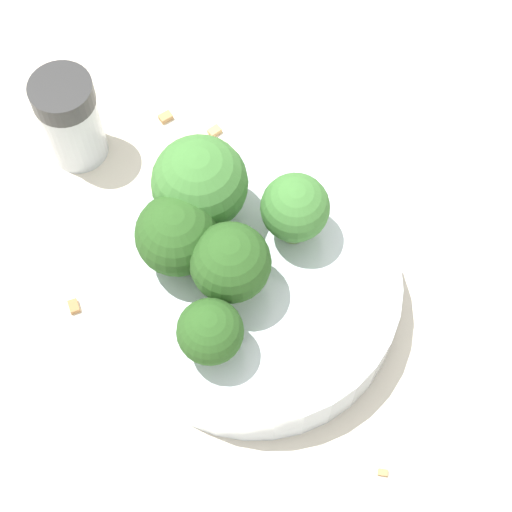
{
  "coord_description": "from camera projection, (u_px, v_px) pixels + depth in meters",
  "views": [
    {
      "loc": [
        -0.2,
        0.06,
        0.49
      ],
      "look_at": [
        0.0,
        0.0,
        0.07
      ],
      "focal_mm": 60.0,
      "sensor_mm": 36.0,
      "label": 1
    }
  ],
  "objects": [
    {
      "name": "broccoli_floret_4",
      "position": [
        200.0,
        184.0,
        0.48
      ],
      "size": [
        0.06,
        0.06,
        0.06
      ],
      "color": "#7A9E5B",
      "rests_on": "bowl"
    },
    {
      "name": "almond_crumb_0",
      "position": [
        73.0,
        305.0,
        0.52
      ],
      "size": [
        0.01,
        0.01,
        0.01
      ],
      "primitive_type": "cube",
      "rotation": [
        0.0,
        0.0,
        0.04
      ],
      "color": "olive",
      "rests_on": "ground_plane"
    },
    {
      "name": "broccoli_floret_1",
      "position": [
        210.0,
        332.0,
        0.45
      ],
      "size": [
        0.04,
        0.04,
        0.04
      ],
      "color": "#8EB770",
      "rests_on": "bowl"
    },
    {
      "name": "almond_crumb_3",
      "position": [
        175.0,
        170.0,
        0.57
      ],
      "size": [
        0.01,
        0.01,
        0.01
      ],
      "primitive_type": "cube",
      "rotation": [
        0.0,
        0.0,
        3.9
      ],
      "color": "olive",
      "rests_on": "ground_plane"
    },
    {
      "name": "broccoli_floret_2",
      "position": [
        295.0,
        209.0,
        0.48
      ],
      "size": [
        0.04,
        0.04,
        0.05
      ],
      "color": "#7A9E5B",
      "rests_on": "bowl"
    },
    {
      "name": "pepper_shaker",
      "position": [
        70.0,
        119.0,
        0.55
      ],
      "size": [
        0.04,
        0.04,
        0.07
      ],
      "color": "#B2B7BC",
      "rests_on": "ground_plane"
    },
    {
      "name": "almond_crumb_1",
      "position": [
        165.0,
        115.0,
        0.58
      ],
      "size": [
        0.01,
        0.01,
        0.01
      ],
      "primitive_type": "cube",
      "rotation": [
        0.0,
        0.0,
        5.0
      ],
      "color": "#AD7F4C",
      "rests_on": "ground_plane"
    },
    {
      "name": "bowl",
      "position": [
        256.0,
        292.0,
        0.51
      ],
      "size": [
        0.17,
        0.17,
        0.04
      ],
      "primitive_type": "cylinder",
      "color": "silver",
      "rests_on": "ground_plane"
    },
    {
      "name": "almond_crumb_2",
      "position": [
        214.0,
        129.0,
        0.58
      ],
      "size": [
        0.01,
        0.01,
        0.01
      ],
      "primitive_type": "cube",
      "rotation": [
        0.0,
        0.0,
        1.93
      ],
      "color": "tan",
      "rests_on": "ground_plane"
    },
    {
      "name": "broccoli_floret_0",
      "position": [
        233.0,
        271.0,
        0.46
      ],
      "size": [
        0.05,
        0.05,
        0.05
      ],
      "color": "#8EB770",
      "rests_on": "bowl"
    },
    {
      "name": "ground_plane",
      "position": [
        256.0,
        305.0,
        0.53
      ],
      "size": [
        3.0,
        3.0,
        0.0
      ],
      "primitive_type": "plane",
      "color": "beige"
    },
    {
      "name": "almond_crumb_4",
      "position": [
        383.0,
        472.0,
        0.48
      ],
      "size": [
        0.01,
        0.01,
        0.01
      ],
      "primitive_type": "cube",
      "rotation": [
        0.0,
        0.0,
        1.11
      ],
      "color": "#AD7F4C",
      "rests_on": "ground_plane"
    },
    {
      "name": "broccoli_floret_3",
      "position": [
        177.0,
        236.0,
        0.47
      ],
      "size": [
        0.05,
        0.05,
        0.05
      ],
      "color": "#84AD66",
      "rests_on": "bowl"
    }
  ]
}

